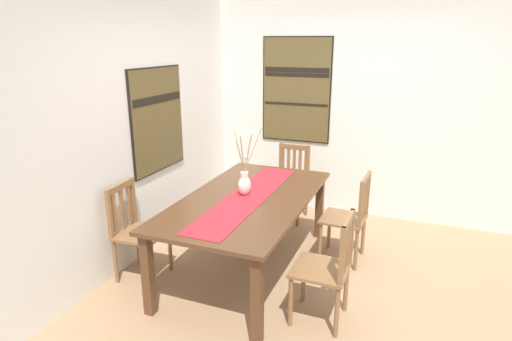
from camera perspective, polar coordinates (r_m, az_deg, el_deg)
The scene contains 12 objects.
ground_plane at distance 4.14m, azimuth 7.93°, elevation -14.60°, with size 6.40×6.40×0.03m, color #A37F5B.
wall_back at distance 4.41m, azimuth -15.56°, elevation 6.02°, with size 6.40×0.12×2.70m, color silver.
wall_side at distance 5.42m, azimuth 13.34°, elevation 8.14°, with size 0.12×6.40×2.70m, color silver.
dining_table at distance 4.00m, azimuth -1.10°, elevation -4.74°, with size 2.07×1.10×0.75m.
table_runner at distance 3.97m, azimuth -1.10°, elevation -3.53°, with size 1.91×0.36×0.01m, color #B7232D.
centerpiece_vase at distance 3.98m, azimuth -1.56°, elevation -1.69°, with size 0.14×0.27×0.65m.
chair_0 at distance 5.30m, azimuth 4.65°, elevation -1.34°, with size 0.43×0.43×0.91m.
chair_1 at distance 4.34m, azimuth 12.37°, elevation -6.06°, with size 0.44×0.44×0.91m.
chair_2 at distance 3.41m, azimuth 9.57°, elevation -12.67°, with size 0.42×0.42×0.91m.
chair_3 at distance 4.12m, azimuth -15.77°, elevation -7.66°, with size 0.44×0.44×0.91m.
painting_on_back_wall at distance 4.56m, azimuth -13.10°, elevation 6.64°, with size 0.89×0.05×1.08m.
painting_on_side_wall at distance 5.49m, azimuth 5.44°, elevation 10.69°, with size 0.05×0.89×1.31m.
Camera 1 is at (-3.45, -0.77, 2.14)m, focal length 29.81 mm.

